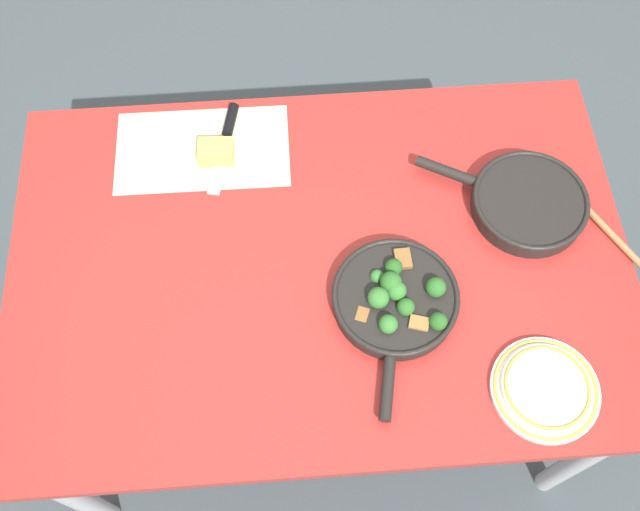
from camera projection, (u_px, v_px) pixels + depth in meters
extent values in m
plane|color=#424C51|center=(320.00, 366.00, 2.16)|extent=(14.00, 14.00, 0.00)
cube|color=#B72D28|center=(320.00, 263.00, 1.53)|extent=(1.33, 0.89, 0.03)
cylinder|color=#BCBCC1|center=(519.00, 185.00, 2.05)|extent=(0.05, 0.05, 0.70)
cylinder|color=#BCBCC1|center=(96.00, 212.00, 2.01)|extent=(0.05, 0.05, 0.70)
cylinder|color=#BCBCC1|center=(584.00, 457.00, 1.70)|extent=(0.05, 0.05, 0.70)
cylinder|color=#BCBCC1|center=(74.00, 496.00, 1.66)|extent=(0.05, 0.05, 0.70)
cylinder|color=black|center=(395.00, 299.00, 1.46)|extent=(0.26, 0.26, 0.04)
torus|color=black|center=(396.00, 295.00, 1.44)|extent=(0.26, 0.26, 0.01)
cylinder|color=black|center=(387.00, 389.00, 1.37)|extent=(0.05, 0.13, 0.02)
cylinder|color=#205218|center=(436.00, 326.00, 1.43)|extent=(0.01, 0.01, 0.02)
sphere|color=#286023|center=(438.00, 321.00, 1.41)|extent=(0.04, 0.04, 0.04)
cylinder|color=#245B1C|center=(405.00, 311.00, 1.44)|extent=(0.01, 0.01, 0.02)
sphere|color=#2D6B28|center=(406.00, 307.00, 1.42)|extent=(0.04, 0.04, 0.04)
cylinder|color=#2C6823|center=(395.00, 296.00, 1.46)|extent=(0.01, 0.01, 0.02)
sphere|color=#387A33|center=(397.00, 291.00, 1.43)|extent=(0.04, 0.04, 0.04)
cylinder|color=#205218|center=(393.00, 272.00, 1.48)|extent=(0.01, 0.01, 0.02)
sphere|color=#286023|center=(394.00, 267.00, 1.46)|extent=(0.04, 0.04, 0.04)
cylinder|color=#245B1C|center=(390.00, 288.00, 1.46)|extent=(0.02, 0.02, 0.02)
sphere|color=#2D6B28|center=(391.00, 282.00, 1.44)|extent=(0.04, 0.04, 0.04)
cylinder|color=#2C6823|center=(376.00, 280.00, 1.48)|extent=(0.01, 0.01, 0.02)
sphere|color=#387A33|center=(377.00, 276.00, 1.46)|extent=(0.03, 0.03, 0.03)
cylinder|color=#2C6823|center=(377.00, 303.00, 1.45)|extent=(0.02, 0.02, 0.02)
sphere|color=#387A33|center=(378.00, 298.00, 1.42)|extent=(0.04, 0.04, 0.04)
cylinder|color=#245B1C|center=(434.00, 292.00, 1.46)|extent=(0.01, 0.01, 0.02)
sphere|color=#2D6B28|center=(436.00, 287.00, 1.44)|extent=(0.04, 0.04, 0.04)
cylinder|color=#2C6823|center=(387.00, 329.00, 1.42)|extent=(0.01, 0.01, 0.02)
sphere|color=#387A33|center=(388.00, 324.00, 1.40)|extent=(0.04, 0.04, 0.04)
cube|color=olive|center=(362.00, 317.00, 1.43)|extent=(0.03, 0.04, 0.03)
cube|color=olive|center=(402.00, 261.00, 1.48)|extent=(0.03, 0.05, 0.04)
cube|color=#9E703D|center=(418.00, 325.00, 1.42)|extent=(0.05, 0.04, 0.03)
cylinder|color=black|center=(529.00, 204.00, 1.56)|extent=(0.25, 0.25, 0.04)
torus|color=black|center=(531.00, 199.00, 1.54)|extent=(0.25, 0.25, 0.01)
cylinder|color=black|center=(446.00, 171.00, 1.58)|extent=(0.13, 0.09, 0.02)
cylinder|color=#E5CC60|center=(529.00, 204.00, 1.56)|extent=(0.20, 0.20, 0.02)
cylinder|color=#A87A4C|center=(616.00, 240.00, 1.53)|extent=(0.16, 0.27, 0.02)
ellipsoid|color=#A87A4C|center=(562.00, 184.00, 1.59)|extent=(0.07, 0.08, 0.02)
cube|color=beige|center=(203.00, 149.00, 1.65)|extent=(0.40, 0.23, 0.00)
cube|color=silver|center=(220.00, 165.00, 1.62)|extent=(0.06, 0.16, 0.01)
cylinder|color=black|center=(231.00, 120.00, 1.67)|extent=(0.04, 0.09, 0.02)
cube|color=#E0C15B|center=(216.00, 152.00, 1.62)|extent=(0.08, 0.06, 0.04)
cylinder|color=white|center=(545.00, 390.00, 1.38)|extent=(0.21, 0.21, 0.01)
torus|color=gold|center=(546.00, 389.00, 1.38)|extent=(0.20, 0.20, 0.01)
cylinder|color=white|center=(546.00, 388.00, 1.37)|extent=(0.17, 0.17, 0.01)
torus|color=gold|center=(547.00, 387.00, 1.37)|extent=(0.17, 0.17, 0.01)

